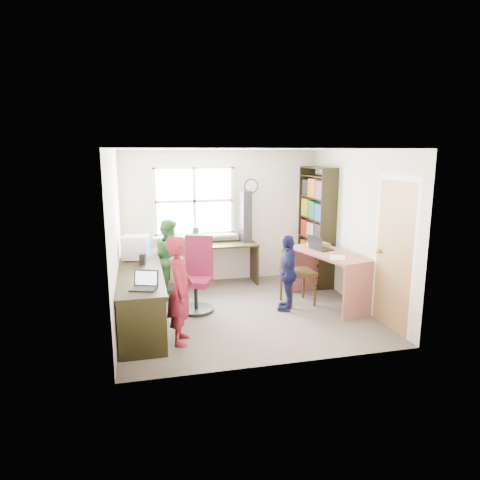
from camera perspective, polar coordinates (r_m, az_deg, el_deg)
The scene contains 19 objects.
room at distance 6.32m, azimuth 0.42°, elevation 1.22°, with size 3.64×3.44×2.44m.
l_desk at distance 5.97m, azimuth -11.17°, elevation -7.20°, with size 2.38×2.95×0.75m.
right_desk at distance 6.86m, azimuth 11.88°, elevation -3.47°, with size 0.98×1.55×0.83m.
bookshelf at distance 7.90m, azimuth 10.13°, elevation 1.55°, with size 0.30×1.02×2.10m.
swivel_chair at distance 6.50m, azimuth -5.73°, elevation -5.18°, with size 0.69×0.69×1.13m.
wooden_chair at distance 6.74m, azimuth 7.15°, elevation -3.76°, with size 0.50×0.50×1.07m.
crt_monitor at distance 6.70m, azimuth -13.73°, elevation -0.97°, with size 0.43×0.40×0.36m.
laptop_left at distance 5.31m, azimuth -12.59°, elevation -5.77°, with size 0.37×0.34×0.21m.
laptop_right at distance 6.93m, azimuth 10.46°, elevation -0.85°, with size 0.38×0.42×0.24m.
speaker_a at distance 6.37m, azimuth -12.84°, elevation -2.54°, with size 0.10×0.10×0.16m.
speaker_b at distance 6.93m, azimuth -12.97°, elevation -1.26°, with size 0.10×0.10×0.20m.
cd_tower at distance 7.77m, azimuth 0.73°, elevation 3.15°, with size 0.23×0.21×0.92m.
game_box at distance 7.21m, azimuth 10.40°, elevation -0.59°, with size 0.32×0.32×0.06m.
paper_a at distance 5.86m, azimuth -12.28°, elevation -4.56°, with size 0.24×0.32×0.00m.
paper_b at distance 6.50m, azimuth 12.91°, elevation -2.27°, with size 0.34×0.38×0.00m.
potted_plant at distance 7.61m, azimuth -6.08°, elevation 0.58°, with size 0.17×0.14×0.32m, color #2E7534.
person_red at distance 5.37m, azimuth -8.00°, elevation -6.66°, with size 0.50×0.33×1.37m, color maroon.
person_green at distance 7.16m, azimuth -9.25°, elevation -2.36°, with size 0.63×0.49×1.29m, color #2F6F2C.
person_navy at distance 6.49m, azimuth 6.37°, elevation -4.35°, with size 0.68×0.28×1.16m, color #151743.
Camera 1 is at (-1.48, -5.94, 2.36)m, focal length 32.00 mm.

